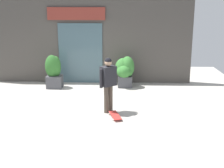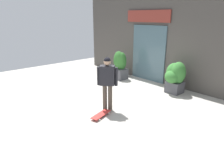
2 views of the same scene
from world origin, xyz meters
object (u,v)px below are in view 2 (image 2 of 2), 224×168
at_px(skateboarder, 107,79).
at_px(skateboard, 101,114).
at_px(planter_box_right, 175,76).
at_px(planter_box_left, 120,65).

distance_m(skateboarder, skateboard, 1.03).
relative_size(skateboarder, planter_box_right, 1.38).
distance_m(skateboarder, planter_box_right, 2.88).
distance_m(skateboard, planter_box_right, 3.31).
bearing_deg(planter_box_left, skateboarder, -50.31).
distance_m(skateboard, planter_box_left, 3.88).
xyz_separation_m(planter_box_left, planter_box_right, (2.65, 0.22, -0.00)).
xyz_separation_m(skateboarder, skateboard, (0.21, -0.43, -0.92)).
relative_size(skateboard, planter_box_right, 0.65).
bearing_deg(skateboarder, skateboard, -15.00).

